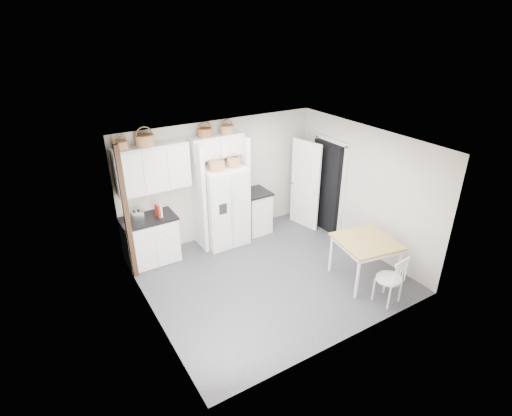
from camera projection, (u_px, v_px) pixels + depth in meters
floor at (270, 276)px, 7.65m from camera, size 4.50×4.50×0.00m
ceiling at (273, 144)px, 6.52m from camera, size 4.50×4.50×0.00m
wall_back at (221, 180)px, 8.63m from camera, size 4.50×0.00×4.50m
wall_left at (147, 250)px, 6.03m from camera, size 0.00×4.00×4.00m
wall_right at (364, 189)px, 8.14m from camera, size 0.00×4.00×4.00m
refrigerator at (224, 206)px, 8.44m from camera, size 0.90×0.72×1.74m
base_cab_left at (151, 240)px, 7.94m from camera, size 1.01×0.64×0.93m
base_cab_right at (255, 212)px, 9.08m from camera, size 0.53×0.64×0.94m
dining_table at (364, 260)px, 7.39m from camera, size 1.16×1.16×0.83m
windsor_chair at (389, 278)px, 6.78m from camera, size 0.50×0.47×0.94m
counter_left at (148, 219)px, 7.73m from camera, size 1.05×0.68×0.04m
counter_right at (255, 192)px, 8.87m from camera, size 0.58×0.68×0.04m
toaster at (137, 216)px, 7.57m from camera, size 0.31×0.24×0.19m
cookbook_red at (158, 211)px, 7.69m from camera, size 0.06×0.17×0.24m
cookbook_cream at (161, 211)px, 7.72m from camera, size 0.04×0.15×0.22m
basket_upper_a at (121, 145)px, 7.06m from camera, size 0.27×0.27×0.15m
basket_upper_b at (145, 140)px, 7.26m from camera, size 0.35×0.35×0.20m
basket_bridge_a at (205, 132)px, 7.82m from camera, size 0.29×0.29×0.16m
basket_bridge_b at (227, 129)px, 8.05m from camera, size 0.28×0.28×0.16m
basket_fridge_a at (217, 166)px, 7.87m from camera, size 0.32×0.32×0.17m
basket_fridge_b at (234, 163)px, 8.05m from camera, size 0.28×0.28×0.15m
upper_cabinet at (153, 168)px, 7.53m from camera, size 1.40×0.34×0.90m
bridge_cabinet at (216, 146)px, 8.07m from camera, size 1.12×0.34×0.45m
fridge_panel_left at (199, 197)px, 8.15m from camera, size 0.08×0.60×2.30m
fridge_panel_right at (242, 187)px, 8.63m from camera, size 0.08×0.60×2.30m
trim_post at (127, 215)px, 7.10m from camera, size 0.09×0.09×2.60m
doorway_void at (327, 187)px, 8.99m from camera, size 0.18×0.85×2.05m
door_slab at (305, 185)px, 9.08m from camera, size 0.21×0.79×2.05m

